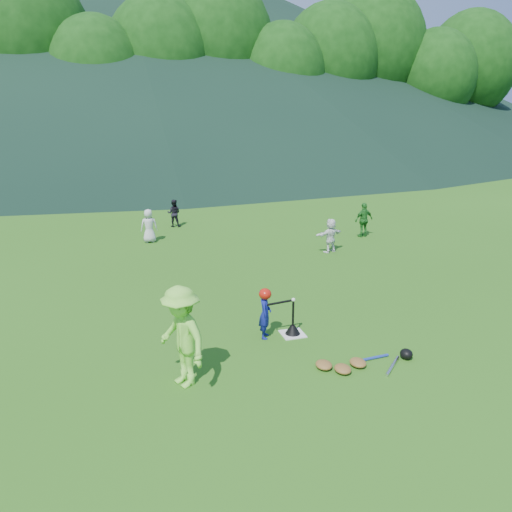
{
  "coord_description": "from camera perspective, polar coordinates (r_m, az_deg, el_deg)",
  "views": [
    {
      "loc": [
        -3.31,
        -8.4,
        4.35
      ],
      "look_at": [
        0.0,
        2.5,
        0.9
      ],
      "focal_mm": 35.0,
      "sensor_mm": 36.0,
      "label": 1
    }
  ],
  "objects": [
    {
      "name": "fielder_b",
      "position": [
        18.82,
        -9.36,
        4.85
      ],
      "size": [
        0.59,
        0.52,
        1.02
      ],
      "primitive_type": "imported",
      "rotation": [
        0.0,
        0.0,
        2.84
      ],
      "color": "black",
      "rests_on": "ground"
    },
    {
      "name": "fielder_d",
      "position": [
        15.45,
        8.51,
        2.34
      ],
      "size": [
        1.03,
        0.58,
        1.05
      ],
      "primitive_type": "imported",
      "rotation": [
        0.0,
        0.0,
        3.43
      ],
      "color": "white",
      "rests_on": "ground"
    },
    {
      "name": "batting_tee",
      "position": [
        9.97,
        4.22,
        -8.25
      ],
      "size": [
        0.3,
        0.3,
        0.68
      ],
      "color": "black",
      "rests_on": "home_plate"
    },
    {
      "name": "batter_child",
      "position": [
        9.69,
        1.03,
        -6.63
      ],
      "size": [
        0.35,
        0.42,
        0.98
      ],
      "primitive_type": "imported",
      "rotation": [
        0.0,
        0.0,
        1.18
      ],
      "color": "navy",
      "rests_on": "ground"
    },
    {
      "name": "outfield_fence",
      "position": [
        36.74,
        -11.85,
        10.79
      ],
      "size": [
        70.07,
        0.08,
        1.33
      ],
      "color": "gray",
      "rests_on": "ground"
    },
    {
      "name": "adult_coach",
      "position": [
        8.07,
        -8.49,
        -9.13
      ],
      "size": [
        1.02,
        1.25,
        1.69
      ],
      "primitive_type": "imported",
      "rotation": [
        0.0,
        0.0,
        -1.14
      ],
      "color": "#82E042",
      "rests_on": "ground"
    },
    {
      "name": "home_plate",
      "position": [
        10.02,
        4.21,
        -8.87
      ],
      "size": [
        0.45,
        0.45,
        0.02
      ],
      "primitive_type": "cube",
      "color": "silver",
      "rests_on": "ground"
    },
    {
      "name": "fielder_a",
      "position": [
        16.78,
        -12.13,
        3.39
      ],
      "size": [
        0.56,
        0.39,
        1.11
      ],
      "primitive_type": "imported",
      "rotation": [
        0.0,
        0.0,
        3.08
      ],
      "color": "silver",
      "rests_on": "ground"
    },
    {
      "name": "batter_gear",
      "position": [
        9.55,
        1.19,
        -4.44
      ],
      "size": [
        0.73,
        0.26,
        0.34
      ],
      "color": "#B4150C",
      "rests_on": "ground"
    },
    {
      "name": "baseball",
      "position": [
        9.73,
        4.3,
        -5.0
      ],
      "size": [
        0.08,
        0.08,
        0.08
      ],
      "primitive_type": "sphere",
      "color": "white",
      "rests_on": "batting_tee"
    },
    {
      "name": "equipment_pile",
      "position": [
        9.03,
        11.62,
        -11.87
      ],
      "size": [
        1.8,
        0.76,
        0.19
      ],
      "color": "olive",
      "rests_on": "ground"
    },
    {
      "name": "fielder_c",
      "position": [
        17.49,
        12.23,
        4.06
      ],
      "size": [
        0.73,
        0.39,
        1.19
      ],
      "primitive_type": "imported",
      "rotation": [
        0.0,
        0.0,
        3.29
      ],
      "color": "#216F23",
      "rests_on": "ground"
    },
    {
      "name": "distant_hills",
      "position": [
        90.94,
        -21.18,
        22.53
      ],
      "size": [
        155.0,
        140.0,
        32.0
      ],
      "color": "black",
      "rests_on": "ground"
    },
    {
      "name": "ground",
      "position": [
        10.03,
        4.21,
        -8.92
      ],
      "size": [
        120.0,
        120.0,
        0.0
      ],
      "primitive_type": "plane",
      "color": "#2B6116",
      "rests_on": "ground"
    },
    {
      "name": "tree_line",
      "position": [
        42.55,
        -13.02,
        21.65
      ],
      "size": [
        70.04,
        11.4,
        14.82
      ],
      "color": "#382314",
      "rests_on": "ground"
    }
  ]
}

